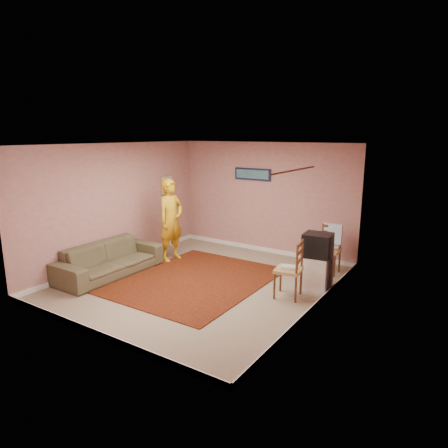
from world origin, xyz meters
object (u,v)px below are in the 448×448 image
Objects in this scene: chair_a at (329,245)px; person at (171,220)px; tv_cabinet at (316,273)px; sofa at (110,259)px; chair_b at (289,263)px; crt_tv at (317,245)px.

chair_a is 3.42m from person.
person is at bearing -178.52° from tv_cabinet.
tv_cabinet is 3.40m from person.
sofa is (-3.75, -1.52, 0.01)m from tv_cabinet.
chair_b is 3.11m from person.
chair_a is 0.29× the size of person.
sofa is at bearing -147.57° from chair_a.
person is at bearing -109.12° from chair_b.
chair_b reaches higher than tv_cabinet.
crt_tv is 4.07m from sofa.
chair_b is at bearing -116.38° from tv_cabinet.
tv_cabinet is at bearing -68.04° from sofa.
crt_tv is 0.24× the size of sofa.
chair_a is 0.24× the size of sofa.
chair_a reaches higher than tv_cabinet.
crt_tv is at bearing -85.50° from chair_a.
person is (0.40, 1.43, 0.59)m from sofa.
sofa is (-3.46, -0.93, -0.29)m from chair_b.
crt_tv is at bearing -174.51° from tv_cabinet.
crt_tv is 0.29× the size of person.
crt_tv is at bearing -83.55° from person.
chair_b is (-0.29, -0.59, -0.23)m from crt_tv.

